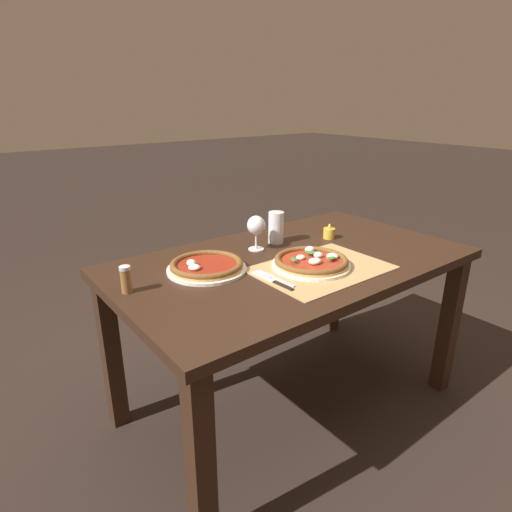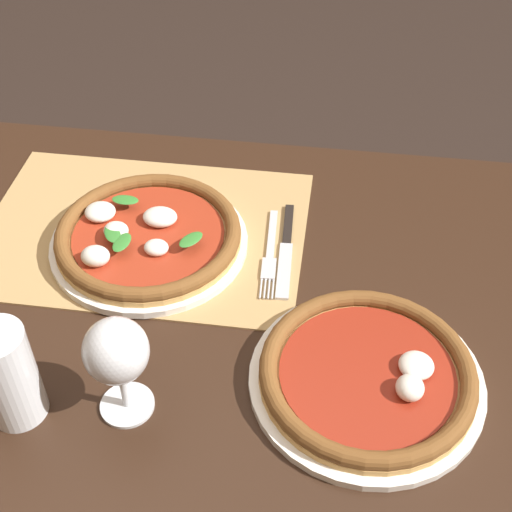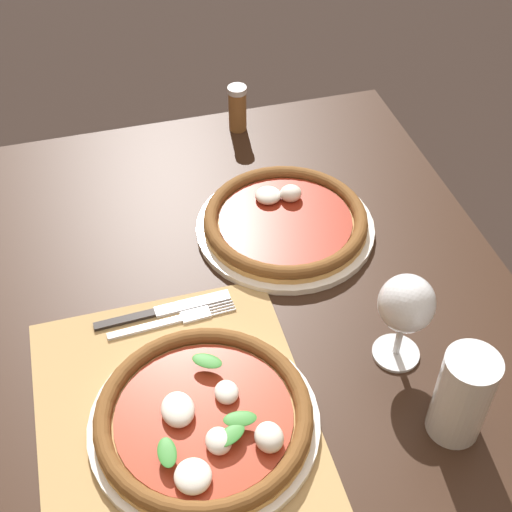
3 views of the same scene
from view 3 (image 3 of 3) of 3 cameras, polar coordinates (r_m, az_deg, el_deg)
The scene contains 9 objects.
dining_table at distance 1.09m, azimuth 2.59°, elevation -15.28°, with size 1.49×0.86×0.74m.
paper_placemat at distance 0.98m, azimuth -5.97°, elevation -14.75°, with size 0.52×0.37×0.00m, color #A88451.
pizza_near at distance 0.97m, azimuth -4.15°, elevation -12.86°, with size 0.31×0.31×0.05m.
pizza_far at distance 1.24m, azimuth 2.36°, elevation 2.76°, with size 0.31×0.31×0.05m.
wine_glass at distance 1.00m, azimuth 11.91°, elevation -4.00°, with size 0.08×0.08×0.16m.
pint_glass at distance 0.97m, azimuth 16.16°, elevation -10.79°, with size 0.07×0.07×0.15m.
fork at distance 1.10m, azimuth -6.64°, elevation -5.15°, with size 0.03×0.20×0.00m.
knife at distance 1.12m, azimuth -7.43°, elevation -4.36°, with size 0.03×0.22×0.01m.
pepper_shaker at distance 1.46m, azimuth -1.49°, elevation 11.75°, with size 0.04×0.04×0.10m.
Camera 3 is at (0.51, -0.19, 1.58)m, focal length 50.00 mm.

